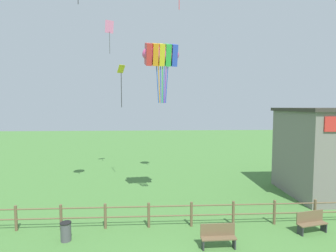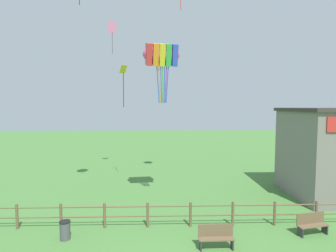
% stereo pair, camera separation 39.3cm
% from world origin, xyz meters
% --- Properties ---
extents(wooden_fence, '(20.12, 0.14, 1.29)m').
position_xyz_m(wooden_fence, '(-0.00, 5.43, 0.73)').
color(wooden_fence, brown).
rests_on(wooden_fence, ground_plane).
extents(park_bench_near_fence, '(1.57, 0.43, 1.05)m').
position_xyz_m(park_bench_near_fence, '(1.99, 3.30, 0.55)').
color(park_bench_near_fence, brown).
rests_on(park_bench_near_fence, ground_plane).
extents(park_bench_by_building, '(1.61, 0.71, 1.05)m').
position_xyz_m(park_bench_by_building, '(6.95, 4.42, 0.55)').
color(park_bench_by_building, brown).
rests_on(park_bench_by_building, ground_plane).
extents(trash_bin, '(0.51, 0.51, 0.88)m').
position_xyz_m(trash_bin, '(-4.94, 4.28, 0.44)').
color(trash_bin, '#4C4C51').
rests_on(trash_bin, ground_plane).
extents(kite_rainbow_parafoil, '(2.46, 1.82, 3.75)m').
position_xyz_m(kite_rainbow_parafoil, '(-0.38, 8.61, 9.42)').
color(kite_rainbow_parafoil, '#E54C8C').
extents(kite_yellow_diamond, '(0.66, 0.64, 3.33)m').
position_xyz_m(kite_yellow_diamond, '(-3.39, 13.45, 8.41)').
color(kite_yellow_diamond, yellow).
extents(kite_pink_diamond, '(0.75, 0.55, 2.80)m').
position_xyz_m(kite_pink_diamond, '(-4.62, 15.73, 12.82)').
color(kite_pink_diamond, pink).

